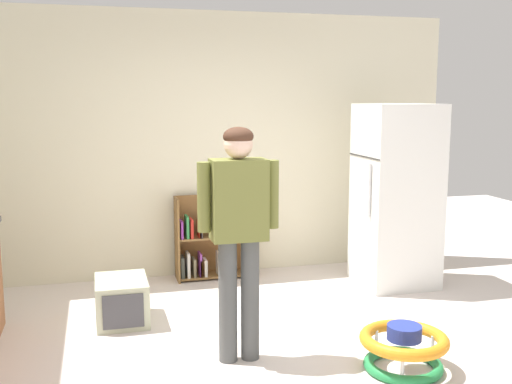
# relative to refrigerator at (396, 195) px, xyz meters

# --- Properties ---
(ground_plane) EXTENTS (12.00, 12.00, 0.00)m
(ground_plane) POSITION_rel_refrigerator_xyz_m (-1.71, -1.46, -0.89)
(ground_plane) COLOR silver
(ground_plane) RESTS_ON ground
(back_wall) EXTENTS (5.20, 0.06, 2.70)m
(back_wall) POSITION_rel_refrigerator_xyz_m (-1.71, 0.87, 0.46)
(back_wall) COLOR beige
(back_wall) RESTS_ON ground
(refrigerator) EXTENTS (0.73, 0.68, 1.78)m
(refrigerator) POSITION_rel_refrigerator_xyz_m (0.00, 0.00, 0.00)
(refrigerator) COLOR white
(refrigerator) RESTS_ON ground
(bookshelf) EXTENTS (0.80, 0.28, 0.85)m
(bookshelf) POSITION_rel_refrigerator_xyz_m (-1.74, 0.68, -0.52)
(bookshelf) COLOR brown
(bookshelf) RESTS_ON ground
(standing_person) EXTENTS (0.57, 0.22, 1.65)m
(standing_person) POSITION_rel_refrigerator_xyz_m (-1.90, -1.34, 0.10)
(standing_person) COLOR #4D5050
(standing_person) RESTS_ON ground
(baby_walker) EXTENTS (0.60, 0.60, 0.32)m
(baby_walker) POSITION_rel_refrigerator_xyz_m (-0.85, -1.80, -0.73)
(baby_walker) COLOR #248B49
(baby_walker) RESTS_ON ground
(pet_carrier) EXTENTS (0.42, 0.55, 0.36)m
(pet_carrier) POSITION_rel_refrigerator_xyz_m (-2.67, -0.37, -0.71)
(pet_carrier) COLOR beige
(pet_carrier) RESTS_ON ground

